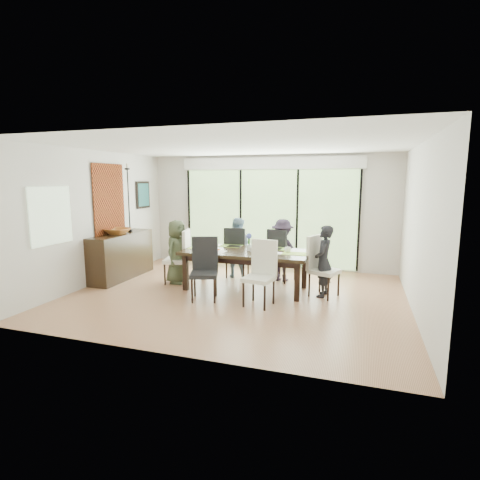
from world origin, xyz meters
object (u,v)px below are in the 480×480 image
(chair_near_left, at_px, (204,269))
(person_left_end, at_px, (177,252))
(vase, at_px, (249,247))
(chair_far_left, at_px, (237,252))
(person_right_end, at_px, (324,261))
(chair_near_right, at_px, (259,274))
(cup_c, at_px, (288,250))
(chair_left_end, at_px, (176,256))
(cup_a, at_px, (215,245))
(table_top, at_px, (246,252))
(sideboard, at_px, (122,256))
(chair_far_right, at_px, (282,254))
(laptop, at_px, (203,248))
(person_far_left, at_px, (237,248))
(cup_b, at_px, (252,250))
(chair_right_end, at_px, (325,266))
(bowl, at_px, (118,231))
(person_far_right, at_px, (282,250))

(chair_near_left, bearing_deg, person_left_end, 120.54)
(chair_near_left, relative_size, vase, 9.17)
(chair_far_left, distance_m, chair_near_left, 1.72)
(chair_far_left, relative_size, person_right_end, 0.85)
(chair_near_right, xyz_separation_m, cup_c, (0.30, 0.97, 0.25))
(chair_left_end, distance_m, cup_a, 0.85)
(table_top, distance_m, sideboard, 2.82)
(chair_near_right, distance_m, cup_a, 1.59)
(chair_far_right, height_order, person_right_end, person_right_end)
(person_right_end, height_order, vase, person_right_end)
(laptop, xyz_separation_m, cup_c, (1.65, 0.20, 0.04))
(chair_far_right, xyz_separation_m, sideboard, (-3.36, -0.87, -0.07))
(chair_far_right, height_order, chair_near_left, same)
(person_far_left, distance_m, sideboard, 2.51)
(person_far_left, xyz_separation_m, sideboard, (-2.36, -0.85, -0.17))
(chair_far_right, distance_m, cup_a, 1.45)
(cup_a, bearing_deg, chair_left_end, -169.38)
(chair_far_left, bearing_deg, cup_a, 68.37)
(chair_far_right, relative_size, person_left_end, 0.85)
(person_right_end, bearing_deg, cup_b, -81.19)
(chair_right_end, distance_m, chair_near_right, 1.33)
(vase, xyz_separation_m, cup_b, (0.10, -0.15, -0.01))
(chair_left_end, xyz_separation_m, person_far_left, (1.05, 0.83, 0.10))
(vase, distance_m, bowl, 2.87)
(chair_far_right, relative_size, person_far_left, 0.85)
(chair_right_end, height_order, cup_a, chair_right_end)
(person_left_end, distance_m, person_far_left, 1.32)
(person_left_end, xyz_separation_m, laptop, (0.63, -0.10, 0.12))
(chair_far_left, distance_m, laptop, 1.05)
(person_far_left, relative_size, cup_c, 10.40)
(cup_c, bearing_deg, person_far_right, 108.90)
(chair_left_end, bearing_deg, table_top, 77.91)
(chair_right_end, xyz_separation_m, chair_far_left, (-1.95, 0.85, 0.00))
(chair_far_left, xyz_separation_m, chair_far_right, (1.00, 0.00, 0.00))
(chair_right_end, height_order, person_far_left, person_far_left)
(chair_left_end, height_order, chair_right_end, same)
(bowl, bearing_deg, chair_right_end, 1.55)
(chair_near_left, relative_size, person_right_end, 0.85)
(chair_near_right, bearing_deg, chair_left_end, 165.56)
(chair_right_end, bearing_deg, person_right_end, 113.38)
(table_top, bearing_deg, person_far_right, 56.47)
(table_top, bearing_deg, bowl, -177.63)
(chair_left_end, xyz_separation_m, vase, (1.55, 0.05, 0.26))
(person_right_end, bearing_deg, table_top, -85.49)
(chair_near_left, xyz_separation_m, vase, (0.55, 0.92, 0.26))
(person_left_end, xyz_separation_m, person_right_end, (2.96, 0.00, 0.00))
(laptop, distance_m, cup_c, 1.66)
(person_right_end, distance_m, person_far_right, 1.25)
(table_top, bearing_deg, cup_c, 7.13)
(table_top, relative_size, laptop, 7.27)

